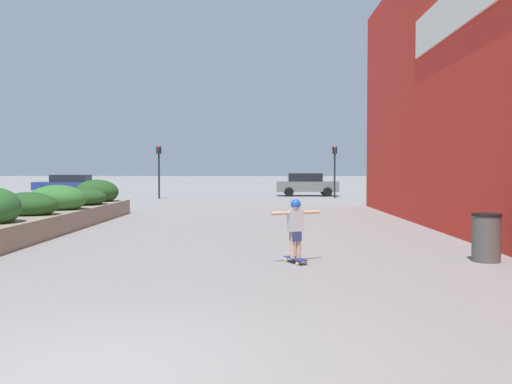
# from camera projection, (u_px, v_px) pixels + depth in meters

# --- Properties ---
(ground_plane) EXTENTS (300.00, 300.00, 0.00)m
(ground_plane) POSITION_uv_depth(u_px,v_px,m) (97.00, 373.00, 5.00)
(ground_plane) COLOR gray
(building_wall_right) EXTENTS (0.67, 30.78, 9.03)m
(building_wall_right) POSITION_uv_depth(u_px,v_px,m) (511.00, 43.00, 12.32)
(building_wall_right) COLOR red
(building_wall_right) RESTS_ON ground_plane
(planter_box) EXTENTS (1.81, 13.64, 1.40)m
(planter_box) POSITION_uv_depth(u_px,v_px,m) (46.00, 211.00, 16.63)
(planter_box) COLOR gray
(planter_box) RESTS_ON ground_plane
(skateboard) EXTENTS (0.45, 0.66, 0.10)m
(skateboard) POSITION_uv_depth(u_px,v_px,m) (296.00, 260.00, 10.88)
(skateboard) COLOR navy
(skateboard) RESTS_ON ground_plane
(skateboarder) EXTENTS (0.98, 0.51, 1.13)m
(skateboarder) POSITION_uv_depth(u_px,v_px,m) (296.00, 222.00, 10.85)
(skateboarder) COLOR tan
(skateboarder) RESTS_ON skateboard
(trash_bin) EXTENTS (0.56, 0.56, 0.94)m
(trash_bin) POSITION_uv_depth(u_px,v_px,m) (486.00, 237.00, 11.05)
(trash_bin) COLOR #514C47
(trash_bin) RESTS_ON ground_plane
(car_leftmost) EXTENTS (4.10, 1.93, 1.53)m
(car_leftmost) POSITION_uv_depth(u_px,v_px,m) (307.00, 184.00, 38.46)
(car_leftmost) COLOR slate
(car_leftmost) RESTS_ON ground_plane
(car_center_left) EXTENTS (4.76, 1.96, 1.40)m
(car_center_left) POSITION_uv_depth(u_px,v_px,m) (69.00, 184.00, 41.45)
(car_center_left) COLOR navy
(car_center_left) RESTS_ON ground_plane
(traffic_light_left) EXTENTS (0.28, 0.30, 3.21)m
(traffic_light_left) POSITION_uv_depth(u_px,v_px,m) (159.00, 163.00, 34.89)
(traffic_light_left) COLOR black
(traffic_light_left) RESTS_ON ground_plane
(traffic_light_right) EXTENTS (0.28, 0.30, 3.23)m
(traffic_light_right) POSITION_uv_depth(u_px,v_px,m) (335.00, 163.00, 35.66)
(traffic_light_right) COLOR black
(traffic_light_right) RESTS_ON ground_plane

